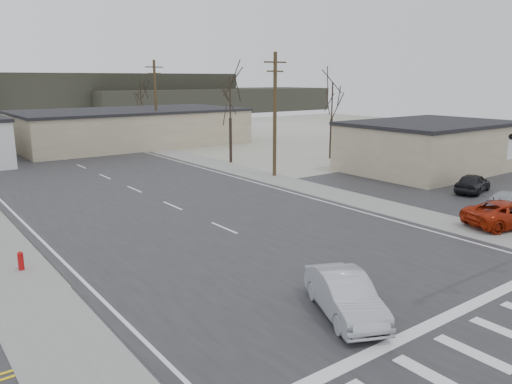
% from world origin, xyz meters
% --- Properties ---
extents(ground, '(140.00, 140.00, 0.00)m').
position_xyz_m(ground, '(0.00, 0.00, 0.00)').
color(ground, beige).
rests_on(ground, ground).
extents(main_road, '(18.00, 110.00, 0.05)m').
position_xyz_m(main_road, '(0.00, 15.00, 0.02)').
color(main_road, '#262628').
rests_on(main_road, ground).
extents(cross_road, '(90.00, 10.00, 0.04)m').
position_xyz_m(cross_road, '(0.00, 0.00, 0.02)').
color(cross_road, '#262628').
rests_on(cross_road, ground).
extents(parking_lot, '(18.00, 20.00, 0.03)m').
position_xyz_m(parking_lot, '(20.00, 6.00, 0.02)').
color(parking_lot, '#262628').
rests_on(parking_lot, ground).
extents(sidewalk_right, '(3.00, 90.00, 0.06)m').
position_xyz_m(sidewalk_right, '(10.60, 20.00, 0.03)').
color(sidewalk_right, gray).
rests_on(sidewalk_right, ground).
extents(fire_hydrant, '(0.24, 0.24, 0.87)m').
position_xyz_m(fire_hydrant, '(-10.20, 8.00, 0.45)').
color(fire_hydrant, '#A50C0C').
rests_on(fire_hydrant, ground).
extents(building_right_far, '(26.30, 14.30, 4.30)m').
position_xyz_m(building_right_far, '(10.00, 44.00, 2.15)').
color(building_right_far, '#B6AC8B').
rests_on(building_right_far, ground).
extents(building_lot, '(14.30, 10.30, 4.30)m').
position_xyz_m(building_lot, '(24.00, 12.00, 2.16)').
color(building_lot, '#B6AC8B').
rests_on(building_lot, ground).
extents(upole_right_a, '(2.20, 0.30, 10.00)m').
position_xyz_m(upole_right_a, '(11.50, 18.00, 5.22)').
color(upole_right_a, '#4F3E24').
rests_on(upole_right_a, ground).
extents(upole_right_b, '(2.20, 0.30, 10.00)m').
position_xyz_m(upole_right_b, '(11.50, 40.00, 5.22)').
color(upole_right_b, '#4F3E24').
rests_on(upole_right_b, ground).
extents(tree_right_mid, '(3.74, 3.74, 8.33)m').
position_xyz_m(tree_right_mid, '(12.50, 26.00, 5.93)').
color(tree_right_mid, '#31231E').
rests_on(tree_right_mid, ground).
extents(tree_right_far, '(3.52, 3.52, 7.84)m').
position_xyz_m(tree_right_far, '(15.00, 52.00, 5.58)').
color(tree_right_far, '#31231E').
rests_on(tree_right_far, ground).
extents(tree_lot, '(3.52, 3.52, 7.84)m').
position_xyz_m(tree_lot, '(22.00, 22.00, 5.58)').
color(tree_lot, '#31231E').
rests_on(tree_lot, ground).
extents(hill_center, '(80.00, 18.00, 9.00)m').
position_xyz_m(hill_center, '(15.00, 96.00, 4.50)').
color(hill_center, '#333026').
rests_on(hill_center, ground).
extents(hill_right, '(60.00, 18.00, 5.50)m').
position_xyz_m(hill_right, '(50.00, 90.00, 2.75)').
color(hill_right, '#333026').
rests_on(hill_right, ground).
extents(sedan_crossing, '(3.23, 4.66, 1.46)m').
position_xyz_m(sedan_crossing, '(-2.26, -3.00, 0.77)').
color(sedan_crossing, '#A0A3AA').
rests_on(sedan_crossing, main_road).
extents(car_far_a, '(3.36, 5.39, 1.46)m').
position_xyz_m(car_far_a, '(0.64, 45.09, 0.77)').
color(car_far_a, black).
rests_on(car_far_a, main_road).
extents(car_parked_red, '(5.54, 3.75, 1.41)m').
position_xyz_m(car_parked_red, '(12.65, -1.00, 0.74)').
color(car_parked_red, '#9E1F08').
rests_on(car_parked_red, parking_lot).
extents(car_parked_dark_a, '(4.27, 2.51, 1.36)m').
position_xyz_m(car_parked_dark_a, '(18.87, 4.73, 0.72)').
color(car_parked_dark_a, black).
rests_on(car_parked_dark_a, parking_lot).
extents(car_parked_dark_b, '(4.09, 1.90, 1.30)m').
position_xyz_m(car_parked_dark_b, '(21.67, 9.88, 0.68)').
color(car_parked_dark_b, black).
rests_on(car_parked_dark_b, parking_lot).
extents(car_parked_silver, '(4.27, 2.00, 1.21)m').
position_xyz_m(car_parked_silver, '(16.07, 0.67, 0.64)').
color(car_parked_silver, '#A2A7AD').
rests_on(car_parked_silver, parking_lot).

